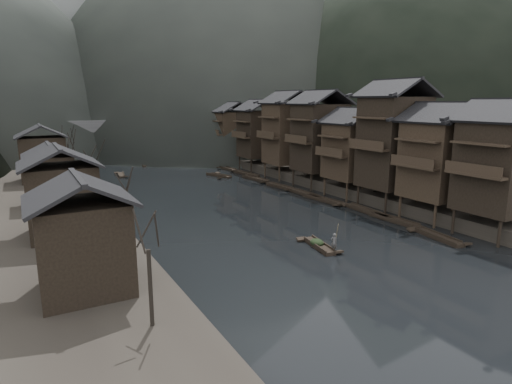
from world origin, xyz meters
TOP-DOWN VIEW (x-y plane):
  - water at (0.00, 0.00)m, footprint 300.00×300.00m
  - right_bank at (35.00, 40.00)m, footprint 40.00×200.00m
  - stilt_houses at (17.28, 19.04)m, footprint 9.00×67.60m
  - left_houses at (-20.50, 20.12)m, footprint 8.10×53.20m
  - bare_trees at (-17.00, 20.22)m, footprint 3.63×61.71m
  - moored_sampans at (11.81, 21.03)m, footprint 2.94×61.59m
  - midriver_boats at (-0.29, 46.42)m, footprint 17.45×26.09m
  - stone_bridge at (-0.00, 72.00)m, footprint 40.00×6.00m
  - hero_sampan at (-0.29, -2.45)m, footprint 1.87×5.21m
  - cargo_heap at (-0.33, -2.22)m, footprint 1.13×1.48m
  - boatman at (0.02, -4.22)m, footprint 0.69×0.59m
  - bamboo_pole at (0.22, -4.22)m, footprint 1.75×2.55m

SIDE VIEW (x-z plane):
  - water at x=0.00m, z-range 0.00..0.00m
  - midriver_boats at x=-0.29m, z-range -0.02..0.43m
  - hero_sampan at x=-0.29m, z-range -0.01..0.42m
  - moored_sampans at x=11.81m, z-range -0.03..0.44m
  - cargo_heap at x=-0.33m, z-range 0.44..1.12m
  - right_bank at x=35.00m, z-range 0.00..1.80m
  - boatman at x=0.02m, z-range 0.44..2.04m
  - bamboo_pole at x=0.22m, z-range 2.04..5.58m
  - stone_bridge at x=0.00m, z-range 0.61..9.61m
  - left_houses at x=-20.50m, z-range 1.30..10.02m
  - bare_trees at x=-17.00m, z-range 2.75..10.01m
  - stilt_houses at x=17.28m, z-range 0.83..16.93m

